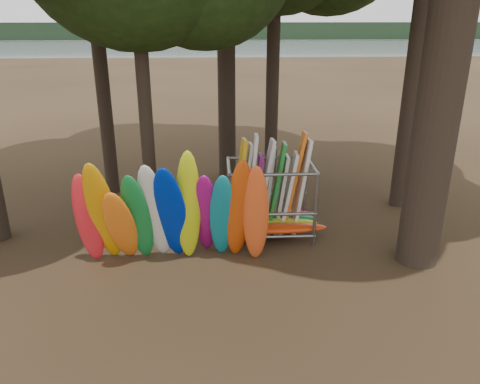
{
  "coord_description": "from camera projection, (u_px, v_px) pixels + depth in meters",
  "views": [
    {
      "loc": [
        0.14,
        -10.08,
        5.82
      ],
      "look_at": [
        0.75,
        1.5,
        1.4
      ],
      "focal_mm": 35.0,
      "sensor_mm": 36.0,
      "label": 1
    }
  ],
  "objects": [
    {
      "name": "ground",
      "position": [
        213.0,
        267.0,
        11.47
      ],
      "size": [
        120.0,
        120.0,
        0.0
      ],
      "primitive_type": "plane",
      "color": "#47331E",
      "rests_on": "ground"
    },
    {
      "name": "lake",
      "position": [
        214.0,
        57.0,
        67.46
      ],
      "size": [
        160.0,
        160.0,
        0.0
      ],
      "primitive_type": "plane",
      "color": "gray",
      "rests_on": "ground"
    },
    {
      "name": "far_shore",
      "position": [
        214.0,
        31.0,
        113.42
      ],
      "size": [
        160.0,
        4.0,
        4.0
      ],
      "primitive_type": "cube",
      "color": "black",
      "rests_on": "ground"
    },
    {
      "name": "kayak_row",
      "position": [
        172.0,
        216.0,
        11.06
      ],
      "size": [
        4.65,
        1.95,
        3.24
      ],
      "color": "red",
      "rests_on": "ground"
    },
    {
      "name": "storage_rack",
      "position": [
        270.0,
        202.0,
        12.85
      ],
      "size": [
        3.05,
        1.51,
        2.91
      ],
      "color": "slate",
      "rests_on": "ground"
    }
  ]
}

